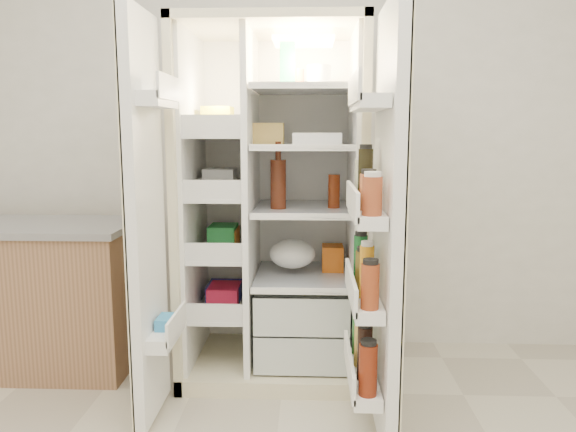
{
  "coord_description": "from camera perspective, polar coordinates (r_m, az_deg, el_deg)",
  "views": [
    {
      "loc": [
        0.13,
        -1.19,
        1.28
      ],
      "look_at": [
        0.03,
        1.25,
        0.89
      ],
      "focal_mm": 34.0,
      "sensor_mm": 36.0,
      "label": 1
    }
  ],
  "objects": [
    {
      "name": "wall_back",
      "position": [
        3.19,
        -0.07,
        10.23
      ],
      "size": [
        4.0,
        0.02,
        2.7
      ],
      "primitive_type": "cube",
      "color": "white",
      "rests_on": "floor"
    },
    {
      "name": "fridge_door",
      "position": [
        2.21,
        9.87,
        -1.96
      ],
      "size": [
        0.17,
        0.58,
        1.72
      ],
      "color": "white",
      "rests_on": "floor"
    },
    {
      "name": "refrigerator",
      "position": [
        2.9,
        -1.18,
        -1.67
      ],
      "size": [
        0.92,
        0.7,
        1.8
      ],
      "color": "beige",
      "rests_on": "floor"
    },
    {
      "name": "freezer_door",
      "position": [
        2.38,
        -14.58,
        -0.71
      ],
      "size": [
        0.15,
        0.4,
        1.72
      ],
      "color": "white",
      "rests_on": "floor"
    },
    {
      "name": "kitchen_counter",
      "position": [
        3.27,
        -25.01,
        -7.52
      ],
      "size": [
        1.09,
        0.58,
        0.79
      ],
      "color": "#9D704E",
      "rests_on": "floor"
    }
  ]
}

